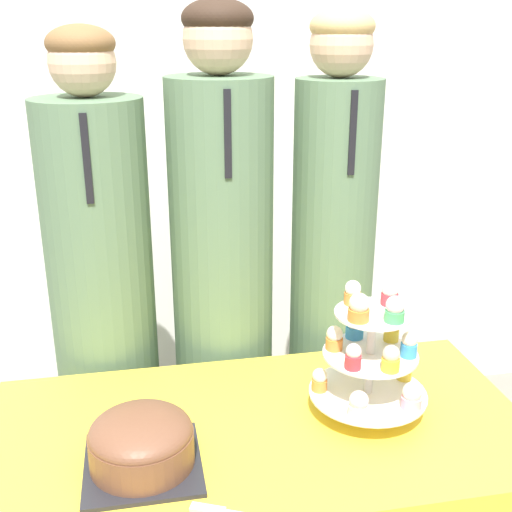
% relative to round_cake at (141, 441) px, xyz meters
% --- Properties ---
extents(wall_back, '(9.00, 0.06, 2.70)m').
position_rel_round_cake_xyz_m(wall_back, '(0.27, 1.32, 0.58)').
color(wall_back, silver).
rests_on(wall_back, ground_plane).
extents(round_cake, '(0.24, 0.24, 0.12)m').
position_rel_round_cake_xyz_m(round_cake, '(0.00, 0.00, 0.00)').
color(round_cake, '#232328').
rests_on(round_cake, table).
extents(cupcake_stand, '(0.28, 0.28, 0.32)m').
position_rel_round_cake_xyz_m(cupcake_stand, '(0.53, 0.10, 0.10)').
color(cupcake_stand, silver).
rests_on(cupcake_stand, table).
extents(student_0, '(0.29, 0.30, 1.59)m').
position_rel_round_cake_xyz_m(student_0, '(-0.09, 0.59, -0.02)').
color(student_0, '#567556').
rests_on(student_0, ground_plane).
extents(student_1, '(0.29, 0.30, 1.65)m').
position_rel_round_cake_xyz_m(student_1, '(0.25, 0.59, 0.02)').
color(student_1, '#567556').
rests_on(student_1, ground_plane).
extents(student_2, '(0.25, 0.25, 1.63)m').
position_rel_round_cake_xyz_m(student_2, '(0.59, 0.59, 0.02)').
color(student_2, '#567556').
rests_on(student_2, ground_plane).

